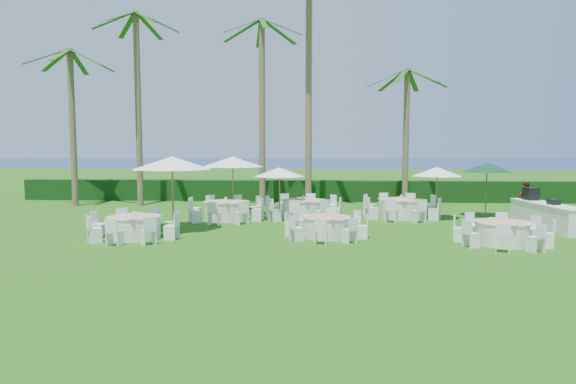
% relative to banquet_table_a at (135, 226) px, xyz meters
% --- Properties ---
extents(ground, '(120.00, 120.00, 0.00)m').
position_rel_banquet_table_a_xyz_m(ground, '(5.75, 0.21, -0.40)').
color(ground, '#1A540E').
rests_on(ground, ground).
extents(hedge, '(34.00, 1.00, 1.20)m').
position_rel_banquet_table_a_xyz_m(hedge, '(5.75, 12.21, 0.20)').
color(hedge, black).
rests_on(hedge, ground).
extents(ocean, '(260.00, 260.00, 0.00)m').
position_rel_banquet_table_a_xyz_m(ocean, '(5.75, 102.21, -0.40)').
color(ocean, navy).
rests_on(ocean, ground).
extents(banquet_table_a, '(3.03, 3.03, 0.92)m').
position_rel_banquet_table_a_xyz_m(banquet_table_a, '(0.00, 0.00, 0.00)').
color(banquet_table_a, silver).
rests_on(banquet_table_a, ground).
extents(banquet_table_b, '(2.85, 2.85, 0.87)m').
position_rel_banquet_table_a_xyz_m(banquet_table_b, '(6.42, 0.62, -0.02)').
color(banquet_table_b, silver).
rests_on(banquet_table_b, ground).
extents(banquet_table_c, '(2.85, 2.85, 0.89)m').
position_rel_banquet_table_a_xyz_m(banquet_table_c, '(11.92, -0.30, -0.02)').
color(banquet_table_c, silver).
rests_on(banquet_table_c, ground).
extents(banquet_table_d, '(3.24, 3.24, 0.97)m').
position_rel_banquet_table_a_xyz_m(banquet_table_d, '(2.25, 4.36, 0.03)').
color(banquet_table_d, silver).
rests_on(banquet_table_d, ground).
extents(banquet_table_e, '(3.29, 3.29, 0.99)m').
position_rel_banquet_table_a_xyz_m(banquet_table_e, '(5.50, 5.03, 0.03)').
color(banquet_table_e, silver).
rests_on(banquet_table_e, ground).
extents(banquet_table_f, '(3.25, 3.25, 1.00)m').
position_rel_banquet_table_a_xyz_m(banquet_table_f, '(9.76, 5.47, 0.04)').
color(banquet_table_f, silver).
rests_on(banquet_table_f, ground).
extents(umbrella_a, '(2.96, 2.96, 2.72)m').
position_rel_banquet_table_a_xyz_m(umbrella_a, '(0.82, 1.62, 2.09)').
color(umbrella_a, brown).
rests_on(umbrella_a, ground).
extents(umbrella_b, '(2.15, 2.15, 2.22)m').
position_rel_banquet_table_a_xyz_m(umbrella_b, '(4.50, 4.59, 1.63)').
color(umbrella_b, brown).
rests_on(umbrella_b, ground).
extents(umbrella_c, '(2.77, 2.77, 2.67)m').
position_rel_banquet_table_a_xyz_m(umbrella_c, '(2.31, 5.70, 2.03)').
color(umbrella_c, brown).
rests_on(umbrella_c, ground).
extents(umbrella_d, '(2.11, 2.11, 2.24)m').
position_rel_banquet_table_a_xyz_m(umbrella_d, '(11.19, 5.19, 1.64)').
color(umbrella_d, brown).
rests_on(umbrella_d, ground).
extents(umbrella_green, '(2.16, 2.16, 2.41)m').
position_rel_banquet_table_a_xyz_m(umbrella_green, '(13.51, 5.92, 1.80)').
color(umbrella_green, brown).
rests_on(umbrella_green, ground).
extents(buffet_table, '(1.19, 4.16, 1.46)m').
position_rel_banquet_table_a_xyz_m(buffet_table, '(14.77, 3.01, 0.11)').
color(buffet_table, silver).
rests_on(buffet_table, ground).
extents(staff_person, '(0.71, 0.60, 1.64)m').
position_rel_banquet_table_a_xyz_m(staff_person, '(14.74, 4.91, 0.42)').
color(staff_person, gray).
rests_on(staff_person, ground).
extents(palm_a, '(4.35, 4.29, 10.14)m').
position_rel_banquet_table_a_xyz_m(palm_a, '(-3.37, 9.47, 5.14)').
color(palm_a, brown).
rests_on(palm_a, ground).
extents(palm_b, '(4.26, 4.37, 9.65)m').
position_rel_banquet_table_a_xyz_m(palm_b, '(3.21, 9.48, 4.89)').
color(palm_b, brown).
rests_on(palm_b, ground).
extents(palm_c, '(4.31, 4.33, 12.29)m').
position_rel_banquet_table_a_xyz_m(palm_c, '(5.64, 8.67, 6.23)').
color(palm_c, brown).
rests_on(palm_c, ground).
extents(palm_d, '(4.40, 4.12, 7.37)m').
position_rel_banquet_table_a_xyz_m(palm_d, '(10.95, 11.33, 3.72)').
color(palm_d, brown).
rests_on(palm_d, ground).
extents(palm_f, '(4.11, 4.40, 8.18)m').
position_rel_banquet_table_a_xyz_m(palm_f, '(-6.74, 9.01, 4.14)').
color(palm_f, brown).
rests_on(palm_f, ground).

